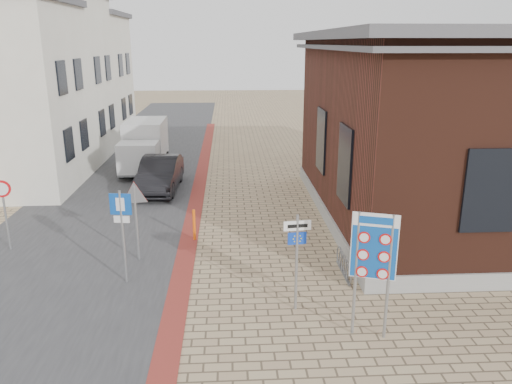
{
  "coord_description": "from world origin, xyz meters",
  "views": [
    {
      "loc": [
        -0.61,
        -10.76,
        6.41
      ],
      "look_at": [
        0.18,
        3.21,
        2.2
      ],
      "focal_mm": 35.0,
      "sensor_mm": 36.0,
      "label": 1
    }
  ],
  "objects_px": {
    "essen_sign": "(297,248)",
    "parking_sign": "(122,221)",
    "sedan": "(160,174)",
    "box_truck": "(144,146)",
    "bollard": "(194,225)",
    "border_sign": "(374,249)"
  },
  "relations": [
    {
      "from": "essen_sign",
      "to": "parking_sign",
      "type": "distance_m",
      "value": 4.81
    },
    {
      "from": "sedan",
      "to": "parking_sign",
      "type": "xyz_separation_m",
      "value": [
        0.2,
        -9.08,
        1.08
      ]
    },
    {
      "from": "box_truck",
      "to": "bollard",
      "type": "distance_m",
      "value": 10.34
    },
    {
      "from": "sedan",
      "to": "box_truck",
      "type": "height_order",
      "value": "box_truck"
    },
    {
      "from": "border_sign",
      "to": "essen_sign",
      "type": "height_order",
      "value": "border_sign"
    },
    {
      "from": "border_sign",
      "to": "parking_sign",
      "type": "xyz_separation_m",
      "value": [
        -6.0,
        2.95,
        -0.29
      ]
    },
    {
      "from": "border_sign",
      "to": "sedan",
      "type": "bearing_deg",
      "value": 135.71
    },
    {
      "from": "box_truck",
      "to": "essen_sign",
      "type": "height_order",
      "value": "box_truck"
    },
    {
      "from": "parking_sign",
      "to": "bollard",
      "type": "bearing_deg",
      "value": 68.44
    },
    {
      "from": "parking_sign",
      "to": "bollard",
      "type": "height_order",
      "value": "parking_sign"
    },
    {
      "from": "box_truck",
      "to": "parking_sign",
      "type": "relative_size",
      "value": 1.81
    },
    {
      "from": "sedan",
      "to": "border_sign",
      "type": "relative_size",
      "value": 1.55
    },
    {
      "from": "bollard",
      "to": "border_sign",
      "type": "bearing_deg",
      "value": -54.15
    },
    {
      "from": "sedan",
      "to": "border_sign",
      "type": "distance_m",
      "value": 13.61
    },
    {
      "from": "box_truck",
      "to": "border_sign",
      "type": "relative_size",
      "value": 1.64
    },
    {
      "from": "box_truck",
      "to": "essen_sign",
      "type": "bearing_deg",
      "value": -67.69
    },
    {
      "from": "box_truck",
      "to": "bollard",
      "type": "xyz_separation_m",
      "value": [
        3.14,
        -9.82,
        -0.76
      ]
    },
    {
      "from": "box_truck",
      "to": "bollard",
      "type": "relative_size",
      "value": 4.46
    },
    {
      "from": "border_sign",
      "to": "bollard",
      "type": "distance_m",
      "value": 7.51
    },
    {
      "from": "bollard",
      "to": "sedan",
      "type": "bearing_deg",
      "value": 107.36
    },
    {
      "from": "sedan",
      "to": "bollard",
      "type": "distance_m",
      "value": 6.37
    },
    {
      "from": "sedan",
      "to": "essen_sign",
      "type": "distance_m",
      "value": 11.8
    }
  ]
}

